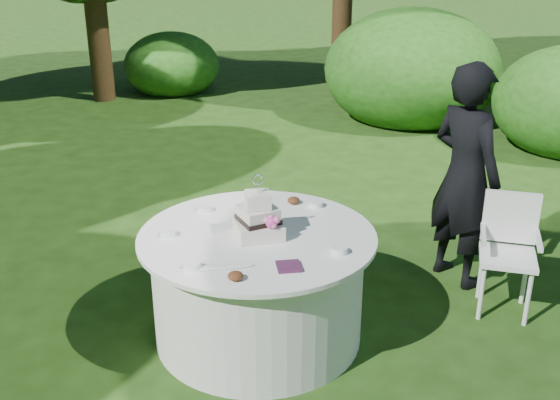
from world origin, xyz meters
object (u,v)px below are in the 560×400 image
at_px(napkins, 289,266).
at_px(cake, 259,220).
at_px(table, 258,285).
at_px(chair, 508,244).
at_px(guest, 465,176).

relative_size(napkins, cake, 0.33).
distance_m(table, cake, 0.50).
bearing_deg(chair, cake, -175.38).
relative_size(table, cake, 3.73).
relative_size(cake, chair, 0.48).
height_order(cake, chair, cake).
xyz_separation_m(guest, cake, (-1.65, -0.62, 0.01)).
height_order(guest, cake, guest).
relative_size(guest, cake, 4.18).
bearing_deg(guest, chair, 175.81).
distance_m(napkins, guest, 1.88).
height_order(napkins, chair, chair).
bearing_deg(chair, napkins, -160.20).
height_order(guest, table, guest).
bearing_deg(guest, napkins, 101.28).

